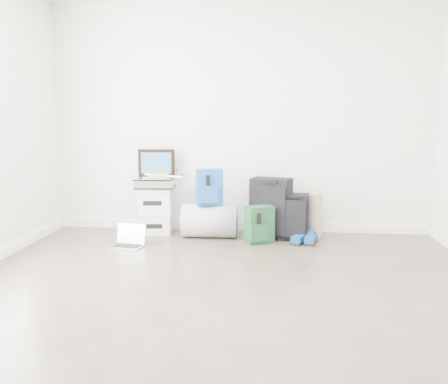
# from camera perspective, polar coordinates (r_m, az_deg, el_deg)

# --- Properties ---
(ground) EXTENTS (5.00, 5.00, 0.00)m
(ground) POSITION_cam_1_polar(r_m,az_deg,el_deg) (3.45, -0.70, -14.34)
(ground) COLOR #3B322A
(ground) RESTS_ON ground
(room_envelope) EXTENTS (4.52, 5.02, 2.71)m
(room_envelope) POSITION_cam_1_polar(r_m,az_deg,el_deg) (3.20, -0.72, 15.40)
(room_envelope) COLOR silver
(room_envelope) RESTS_ON ground
(boxes_stack) EXTENTS (0.41, 0.35, 0.54)m
(boxes_stack) POSITION_cam_1_polar(r_m,az_deg,el_deg) (5.65, -8.23, -2.24)
(boxes_stack) COLOR silver
(boxes_stack) RESTS_ON ground
(briefcase) EXTENTS (0.45, 0.34, 0.13)m
(briefcase) POSITION_cam_1_polar(r_m,az_deg,el_deg) (5.60, -8.31, 1.10)
(briefcase) COLOR #B2B2B7
(briefcase) RESTS_ON boxes_stack
(painting) EXTENTS (0.43, 0.07, 0.32)m
(painting) POSITION_cam_1_polar(r_m,az_deg,el_deg) (5.67, -8.12, 3.49)
(painting) COLOR black
(painting) RESTS_ON briefcase
(drone) EXTENTS (0.57, 0.57, 0.06)m
(drone) POSITION_cam_1_polar(r_m,az_deg,el_deg) (5.55, -7.57, 1.99)
(drone) COLOR yellow
(drone) RESTS_ON briefcase
(duffel_bag) EXTENTS (0.62, 0.38, 0.38)m
(duffel_bag) POSITION_cam_1_polar(r_m,az_deg,el_deg) (5.44, -1.72, -3.46)
(duffel_bag) COLOR #9899A0
(duffel_bag) RESTS_ON ground
(blue_backpack) EXTENTS (0.33, 0.28, 0.40)m
(blue_backpack) POSITION_cam_1_polar(r_m,az_deg,el_deg) (5.34, -1.78, 0.53)
(blue_backpack) COLOR #163E94
(blue_backpack) RESTS_ON duffel_bag
(large_suitcase) EXTENTS (0.50, 0.40, 0.68)m
(large_suitcase) POSITION_cam_1_polar(r_m,az_deg,el_deg) (5.41, 5.66, -1.94)
(large_suitcase) COLOR black
(large_suitcase) RESTS_ON ground
(green_backpack) EXTENTS (0.34, 0.32, 0.41)m
(green_backpack) POSITION_cam_1_polar(r_m,az_deg,el_deg) (5.21, 4.27, -4.00)
(green_backpack) COLOR #143922
(green_backpack) RESTS_ON ground
(carry_on) EXTENTS (0.35, 0.24, 0.52)m
(carry_on) POSITION_cam_1_polar(r_m,az_deg,el_deg) (5.35, 8.38, -2.99)
(carry_on) COLOR black
(carry_on) RESTS_ON ground
(shoes) EXTENTS (0.32, 0.30, 0.09)m
(shoes) POSITION_cam_1_polar(r_m,az_deg,el_deg) (5.28, 9.75, -5.62)
(shoes) COLOR black
(shoes) RESTS_ON ground
(rolled_rug) EXTENTS (0.16, 0.16, 0.50)m
(rolled_rug) POSITION_cam_1_polar(r_m,az_deg,el_deg) (5.56, 10.84, -2.75)
(rolled_rug) COLOR gray
(rolled_rug) RESTS_ON ground
(laptop) EXTENTS (0.35, 0.28, 0.23)m
(laptop) POSITION_cam_1_polar(r_m,az_deg,el_deg) (5.18, -11.37, -5.82)
(laptop) COLOR #B7B7BC
(laptop) RESTS_ON ground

